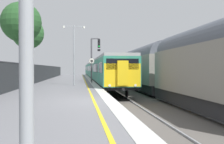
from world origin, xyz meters
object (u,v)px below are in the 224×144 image
at_px(speed_limit_sign, 92,67).
at_px(background_tree_centre, 28,35).
at_px(signal_gantry, 94,55).
at_px(background_tree_left, 22,24).
at_px(platform_lamp_mid, 74,50).
at_px(commuter_train_at_platform, 96,70).
at_px(freight_train_adjacent_track, 134,67).

distance_m(speed_limit_sign, background_tree_centre, 12.25).
relative_size(speed_limit_sign, background_tree_centre, 0.32).
xyz_separation_m(signal_gantry, background_tree_left, (-7.76, -0.85, 3.14)).
relative_size(signal_gantry, platform_lamp_mid, 0.92).
xyz_separation_m(signal_gantry, background_tree_centre, (-8.38, 5.59, 2.87)).
xyz_separation_m(platform_lamp_mid, background_tree_centre, (-6.25, 11.65, 2.78)).
relative_size(commuter_train_at_platform, background_tree_centre, 7.25).
height_order(freight_train_adjacent_track, signal_gantry, signal_gantry).
relative_size(commuter_train_at_platform, background_tree_left, 6.94).
bearing_deg(speed_limit_sign, freight_train_adjacent_track, 47.78).
relative_size(platform_lamp_mid, background_tree_centre, 0.66).
distance_m(signal_gantry, background_tree_centre, 10.47).
distance_m(freight_train_adjacent_track, signal_gantry, 6.84).
bearing_deg(background_tree_left, commuter_train_at_platform, 64.51).
height_order(commuter_train_at_platform, background_tree_centre, background_tree_centre).
bearing_deg(freight_train_adjacent_track, signal_gantry, -145.00).
bearing_deg(signal_gantry, speed_limit_sign, -98.13).
bearing_deg(background_tree_left, background_tree_centre, 95.50).
bearing_deg(speed_limit_sign, platform_lamp_mid, -116.97).
bearing_deg(speed_limit_sign, commuter_train_at_platform, 85.01).
xyz_separation_m(freight_train_adjacent_track, background_tree_centre, (-13.86, 1.75, 4.32)).
distance_m(signal_gantry, background_tree_left, 8.41).
relative_size(signal_gantry, background_tree_centre, 0.61).
relative_size(commuter_train_at_platform, signal_gantry, 11.96).
xyz_separation_m(speed_limit_sign, platform_lamp_mid, (-1.76, -3.45, 1.54)).
relative_size(commuter_train_at_platform, platform_lamp_mid, 11.04).
xyz_separation_m(commuter_train_at_platform, background_tree_centre, (-9.85, -12.93, 4.72)).
bearing_deg(speed_limit_sign, signal_gantry, 81.87).
relative_size(commuter_train_at_platform, freight_train_adjacent_track, 1.16).
bearing_deg(signal_gantry, background_tree_centre, 146.30).
height_order(commuter_train_at_platform, background_tree_left, background_tree_left).
relative_size(signal_gantry, background_tree_left, 0.58).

